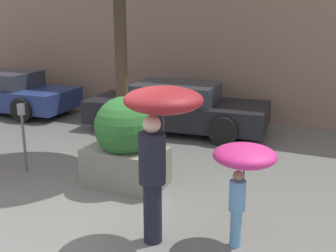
{
  "coord_description": "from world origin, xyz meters",
  "views": [
    {
      "loc": [
        3.63,
        -4.77,
        2.97
      ],
      "look_at": [
        0.75,
        1.6,
        1.05
      ],
      "focal_mm": 45.0,
      "sensor_mm": 36.0,
      "label": 1
    }
  ],
  "objects_px": {
    "parking_meter": "(22,124)",
    "planter_box": "(125,144)",
    "person_child": "(243,164)",
    "parked_car_far": "(4,92)",
    "person_adult": "(160,124)",
    "parked_car_near": "(176,108)"
  },
  "relations": [
    {
      "from": "parking_meter",
      "to": "planter_box",
      "type": "bearing_deg",
      "value": 7.01
    },
    {
      "from": "planter_box",
      "to": "person_child",
      "type": "xyz_separation_m",
      "value": [
        2.33,
        -1.08,
        0.36
      ]
    },
    {
      "from": "planter_box",
      "to": "parking_meter",
      "type": "distance_m",
      "value": 2.06
    },
    {
      "from": "person_child",
      "to": "parked_car_far",
      "type": "bearing_deg",
      "value": 93.5
    },
    {
      "from": "person_child",
      "to": "parking_meter",
      "type": "height_order",
      "value": "person_child"
    },
    {
      "from": "person_adult",
      "to": "parked_car_far",
      "type": "bearing_deg",
      "value": 98.21
    },
    {
      "from": "person_adult",
      "to": "parked_car_near",
      "type": "xyz_separation_m",
      "value": [
        -1.92,
        5.02,
        -1.03
      ]
    },
    {
      "from": "parked_car_near",
      "to": "parked_car_far",
      "type": "bearing_deg",
      "value": 86.84
    },
    {
      "from": "planter_box",
      "to": "parked_car_near",
      "type": "distance_m",
      "value": 3.67
    },
    {
      "from": "planter_box",
      "to": "person_child",
      "type": "height_order",
      "value": "planter_box"
    },
    {
      "from": "parked_car_far",
      "to": "person_adult",
      "type": "bearing_deg",
      "value": -125.2
    },
    {
      "from": "person_adult",
      "to": "parked_car_far",
      "type": "relative_size",
      "value": 0.46
    },
    {
      "from": "person_child",
      "to": "planter_box",
      "type": "bearing_deg",
      "value": 96.44
    },
    {
      "from": "parked_car_far",
      "to": "parking_meter",
      "type": "xyz_separation_m",
      "value": [
        4.16,
        -3.66,
        0.38
      ]
    },
    {
      "from": "person_child",
      "to": "parked_car_far",
      "type": "xyz_separation_m",
      "value": [
        -8.52,
        4.49,
        -0.55
      ]
    },
    {
      "from": "planter_box",
      "to": "parking_meter",
      "type": "xyz_separation_m",
      "value": [
        -2.03,
        -0.25,
        0.19
      ]
    },
    {
      "from": "parked_car_near",
      "to": "parking_meter",
      "type": "bearing_deg",
      "value": 154.32
    },
    {
      "from": "person_adult",
      "to": "parked_car_far",
      "type": "distance_m",
      "value": 8.99
    },
    {
      "from": "person_adult",
      "to": "parked_car_near",
      "type": "distance_m",
      "value": 5.47
    },
    {
      "from": "parked_car_near",
      "to": "parked_car_far",
      "type": "distance_m",
      "value": 5.6
    },
    {
      "from": "planter_box",
      "to": "parking_meter",
      "type": "height_order",
      "value": "planter_box"
    },
    {
      "from": "person_adult",
      "to": "person_child",
      "type": "relative_size",
      "value": 1.53
    }
  ]
}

